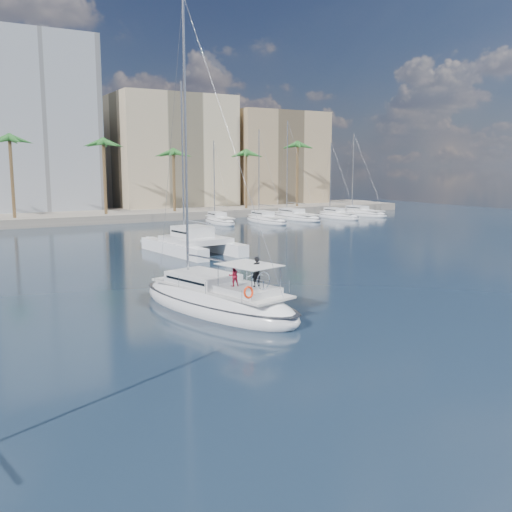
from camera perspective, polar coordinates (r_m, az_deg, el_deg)
ground at (r=30.75m, az=1.94°, el=-6.22°), size 160.00×160.00×0.00m
quay at (r=87.91m, az=-19.63°, el=3.60°), size 120.00×14.00×1.20m
building_beige at (r=102.39m, az=-8.52°, el=9.98°), size 20.00×14.00×20.00m
building_tan_right at (r=109.61m, az=1.80°, el=9.47°), size 18.00×12.00×18.00m
palm_centre at (r=83.69m, az=-19.48°, el=10.00°), size 3.60×3.60×12.30m
palm_right at (r=96.07m, az=1.19°, el=10.31°), size 3.60×3.60×12.30m
main_sloop at (r=32.32m, az=-3.98°, el=-4.48°), size 6.81×12.92×18.30m
catamaran at (r=53.75m, az=-6.29°, el=1.50°), size 6.56×11.26×15.79m
seagull at (r=36.47m, az=-0.11°, el=-1.96°), size 1.15×0.50×0.21m
moored_yacht_a at (r=80.93m, az=-3.66°, el=3.25°), size 3.37×9.52×11.90m
moored_yacht_b at (r=82.29m, az=1.03°, el=3.36°), size 3.32×10.83×13.72m
moored_yacht_c at (r=87.45m, az=4.01°, el=3.68°), size 3.98×12.33×15.54m
moored_yacht_d at (r=89.66m, az=8.18°, el=3.74°), size 3.52×9.55×11.90m
moored_yacht_e at (r=95.31m, az=10.52°, el=3.99°), size 4.61×11.11×13.72m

